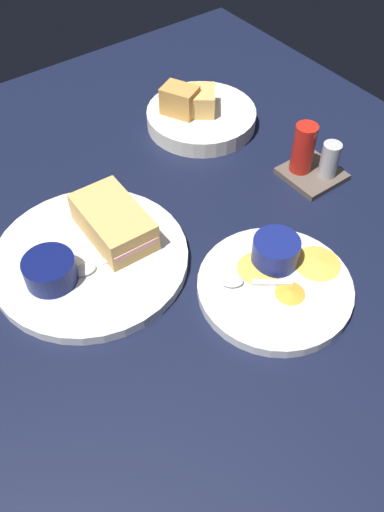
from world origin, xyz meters
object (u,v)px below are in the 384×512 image
Objects in this scene: ramekin_dark_sauce at (50,270)px; spoon_by_gravy_ramekin at (241,282)px; plate_chips_companion at (275,287)px; bread_basket_rear at (199,115)px; condiment_caddy at (312,159)px; spoon_by_dark_ramekin at (92,265)px; plate_sandwich_main at (91,259)px; sandwich_half_near at (113,222)px; ramekin_light_gravy at (276,250)px.

spoon_by_gravy_ramekin is at bearing 51.76° from ramekin_dark_sauce.
plate_chips_companion is 1.07× the size of bread_basket_rear.
ramekin_dark_sauce is 0.75× the size of condiment_caddy.
ramekin_dark_sauce reaches higher than spoon_by_dark_ramekin.
ramekin_dark_sauce is at bearing -82.78° from plate_sandwich_main.
spoon_by_gravy_ramekin reaches higher than plate_chips_companion.
bread_basket_rear is 23.23cm from condiment_caddy.
sandwich_half_near reaches higher than spoon_by_gravy_ramekin.
condiment_caddy is (-11.80, 24.79, 1.44)cm from spoon_by_gravy_ramekin.
spoon_by_dark_ramekin is at bearing -59.74° from bread_basket_rear.
bread_basket_rear reaches higher than spoon_by_dark_ramekin.
plate_sandwich_main is 3.94× the size of ramekin_dark_sauce.
plate_chips_companion is at bearing -39.81° from ramekin_light_gravy.
ramekin_light_gravy is at bearing -58.20° from condiment_caddy.
spoon_by_gravy_ramekin is 27.50cm from condiment_caddy.
sandwich_half_near is at bearing -149.22° from plate_chips_companion.
sandwich_half_near is (-1.49, 5.11, 3.20)cm from plate_sandwich_main.
ramekin_light_gravy is 0.75× the size of spoon_by_gravy_ramekin.
spoon_by_gravy_ramekin is 39.01cm from bread_basket_rear.
plate_sandwich_main is at bearing 159.51° from spoon_by_dark_ramekin.
spoon_by_dark_ramekin is 25.44cm from plate_chips_companion.
condiment_caddy reaches higher than plate_sandwich_main.
spoon_by_gravy_ramekin is (18.24, 8.90, -2.04)cm from sandwich_half_near.
spoon_by_dark_ramekin is at bearing -94.08° from condiment_caddy.
sandwich_half_near is at bearing 121.48° from spoon_by_dark_ramekin.
spoon_by_gravy_ramekin is at bearing 45.34° from spoon_by_dark_ramekin.
plate_sandwich_main is at bearing -61.97° from bread_basket_rear.
sandwich_half_near is 2.06× the size of ramekin_light_gravy.
spoon_by_dark_ramekin is 1.52× the size of ramekin_light_gravy.
ramekin_light_gravy reaches higher than plate_chips_companion.
sandwich_half_near is 1.36× the size of spoon_by_dark_ramekin.
ramekin_light_gravy is (15.61, 26.58, 0.16)cm from ramekin_dark_sauce.
plate_chips_companion is at bearing 42.03° from plate_sandwich_main.
ramekin_light_gravy reaches higher than spoon_by_gravy_ramekin.
spoon_by_dark_ramekin is at bearing -124.05° from ramekin_light_gravy.
condiment_caddy reaches higher than sandwich_half_near.
ramekin_light_gravy is 36.10cm from bread_basket_rear.
condiment_caddy is (-11.45, 18.47, -0.34)cm from ramekin_light_gravy.
condiment_caddy is at bearing 85.92° from spoon_by_dark_ramekin.
bread_basket_rear is at bearing 118.03° from plate_sandwich_main.
ramekin_dark_sauce reaches higher than spoon_by_gravy_ramekin.
ramekin_light_gravy reaches higher than plate_sandwich_main.
ramekin_light_gravy is (17.89, 15.22, -0.25)cm from sandwich_half_near.
bread_basket_rear is (-34.20, 18.76, 0.16)cm from spoon_by_gravy_ramekin.
sandwich_half_near reaches higher than ramekin_light_gravy.
plate_sandwich_main is 4.28× the size of ramekin_light_gravy.
ramekin_light_gravy is at bearing -20.17° from bread_basket_rear.
ramekin_light_gravy is at bearing 55.95° from spoon_by_dark_ramekin.
spoon_by_dark_ramekin is at bearing -134.66° from spoon_by_gravy_ramekin.
bread_basket_rear reaches higher than ramekin_dark_sauce.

